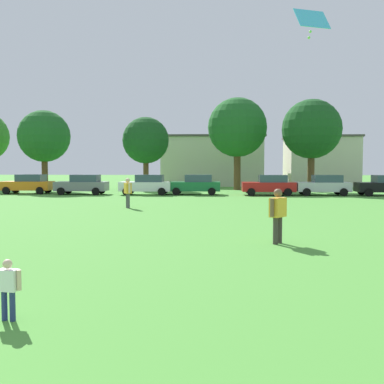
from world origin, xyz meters
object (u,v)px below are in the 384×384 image
Objects in this scene: parked_car_silver_5 at (324,185)px; tree_far_right at (312,129)px; bystander_near_trees at (128,190)px; parked_car_gray_1 at (83,184)px; adult_bystander at (278,211)px; tree_left at (44,137)px; kite at (312,20)px; parked_car_white_2 at (147,185)px; parked_car_green_3 at (196,184)px; parked_car_red_4 at (269,185)px; tree_right at (237,128)px; parked_car_orange_0 at (28,184)px; tree_center at (146,141)px; child_kite_flyer at (8,284)px.

parked_car_silver_5 is 7.20m from tree_far_right.
bystander_near_trees is 0.40× the size of parked_car_gray_1.
tree_far_right is (6.84, 28.20, 4.77)m from adult_bystander.
adult_bystander is at bearing -56.64° from tree_left.
kite reaches higher than bystander_near_trees.
parked_car_white_2 is 4.10m from parked_car_green_3.
bystander_near_trees reaches higher than parked_car_white_2.
adult_bystander reaches higher than parked_car_red_4.
adult_bystander is 7.65m from kite.
adult_bystander is 24.26m from parked_car_white_2.
parked_car_silver_5 is (6.81, 22.97, -0.18)m from adult_bystander.
parked_car_red_4 is at bearing 113.86° from bystander_near_trees.
tree_far_right is at bearing -21.00° from tree_right.
tree_left reaches higher than adult_bystander.
bystander_near_trees is 0.40× the size of parked_car_orange_0.
parked_car_white_2 is (-9.40, 19.91, -7.01)m from kite.
kite reaches higher than parked_car_green_3.
tree_right is at bearing -2.72° from tree_center.
parked_car_red_4 is at bearing 179.63° from parked_car_gray_1.
bystander_near_trees is (-7.07, 11.33, -0.00)m from adult_bystander.
tree_center is (-11.59, 8.41, 4.12)m from parked_car_red_4.
parked_car_red_4 is (15.65, -0.10, 0.00)m from parked_car_gray_1.
kite reaches higher than tree_center.
child_kite_flyer is 38.29m from tree_left.
adult_bystander is at bearing 99.11° from parked_car_green_3.
tree_far_right is at bearing -155.02° from parked_car_green_3.
parked_car_red_4 is at bearing 175.79° from parked_car_green_3.
tree_center is at bearing 17.46° from tree_left.
adult_bystander is 23.57m from parked_car_green_3.
adult_bystander is 26.49m from parked_car_gray_1.
tree_left is 18.89m from tree_right.
kite is 32.42m from tree_left.
tree_far_right reaches higher than bystander_near_trees.
adult_bystander is at bearing -117.38° from kite.
parked_car_red_4 is 0.58× the size of tree_center.
parked_car_orange_0 is (-13.08, 31.00, 0.27)m from child_kite_flyer.
tree_right is at bearing 7.68° from tree_left.
adult_bystander is at bearing 120.07° from parked_car_gray_1.
parked_car_red_4 is 1.00× the size of parked_car_silver_5.
parked_car_orange_0 is at bearing -164.48° from bystander_near_trees.
tree_right is at bearing 91.05° from child_kite_flyer.
tree_left is 0.90× the size of tree_far_right.
adult_bystander is 0.40× the size of parked_car_silver_5.
parked_car_orange_0 is 1.00× the size of parked_car_red_4.
child_kite_flyer is 0.13× the size of tree_left.
parked_car_silver_5 is at bearing -179.87° from parked_car_gray_1.
tree_center is at bearing 159.42° from bystander_near_trees.
tree_center is (4.06, 8.31, 4.12)m from parked_car_gray_1.
parked_car_red_4 is (20.68, -0.89, 0.00)m from parked_car_orange_0.
bystander_near_trees is 20.93m from tree_left.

